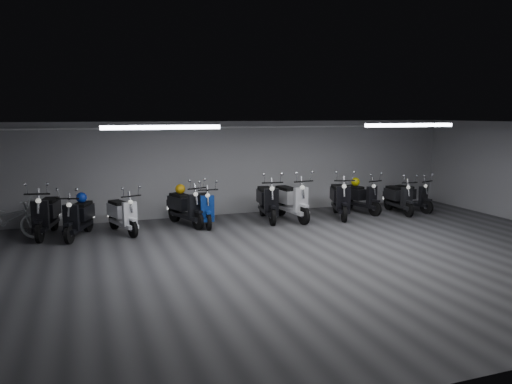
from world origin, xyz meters
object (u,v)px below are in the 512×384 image
object	(u,v)px
helmet_1	(180,189)
helmet_2	(81,198)
scooter_7	(340,193)
scooter_8	(361,192)
scooter_6	(292,194)
scooter_4	(204,201)
scooter_9	(399,193)
scooter_10	(412,192)
helmet_0	(355,182)
scooter_5	(268,195)
scooter_0	(46,208)
scooter_2	(122,209)
scooter_3	(185,201)
scooter_1	(78,211)
bicycle	(8,215)

from	to	relation	value
helmet_1	helmet_2	size ratio (longest dim) A/B	1.04
scooter_7	scooter_8	bearing A→B (deg)	39.68
scooter_6	helmet_2	bearing A→B (deg)	172.10
scooter_4	scooter_6	world-z (taller)	scooter_6
scooter_9	scooter_10	xyz separation A→B (m)	(0.59, 0.16, -0.02)
scooter_4	helmet_0	xyz separation A→B (m)	(4.85, 0.27, 0.28)
scooter_8	scooter_7	bearing A→B (deg)	-173.73
helmet_1	helmet_2	distance (m)	2.59
scooter_8	scooter_9	size ratio (longest dim) A/B	1.03
scooter_4	scooter_9	bearing A→B (deg)	-0.00
scooter_9	helmet_0	xyz separation A→B (m)	(-1.13, 0.66, 0.31)
scooter_4	scooter_5	size ratio (longest dim) A/B	0.90
scooter_9	helmet_2	distance (m)	9.13
scooter_7	scooter_0	bearing A→B (deg)	-164.36
scooter_2	scooter_10	xyz separation A→B (m)	(8.74, -0.03, -0.02)
scooter_8	helmet_1	world-z (taller)	scooter_8
scooter_0	scooter_3	bearing A→B (deg)	11.83
scooter_5	helmet_2	xyz separation A→B (m)	(-4.97, -0.03, 0.22)
scooter_3	scooter_9	bearing A→B (deg)	-24.40
helmet_2	scooter_3	bearing A→B (deg)	3.81
scooter_6	scooter_8	distance (m)	2.42
scooter_4	scooter_9	size ratio (longest dim) A/B	1.04
scooter_4	scooter_6	bearing A→B (deg)	-0.26
scooter_1	scooter_3	xyz separation A→B (m)	(2.73, 0.41, 0.02)
scooter_9	helmet_1	distance (m)	6.62
scooter_4	scooter_8	distance (m)	4.91
scooter_2	scooter_6	size ratio (longest dim) A/B	0.86
scooter_0	helmet_2	xyz separation A→B (m)	(0.84, -0.18, 0.23)
scooter_8	helmet_2	distance (m)	8.05
bicycle	scooter_3	bearing A→B (deg)	-70.81
bicycle	scooter_10	world-z (taller)	scooter_10
scooter_5	scooter_8	bearing A→B (deg)	9.60
scooter_5	scooter_10	bearing A→B (deg)	6.04
scooter_4	scooter_10	xyz separation A→B (m)	(6.57, -0.23, -0.04)
scooter_5	bicycle	bearing A→B (deg)	-173.40
scooter_5	scooter_8	size ratio (longest dim) A/B	1.12
scooter_4	scooter_8	xyz separation A→B (m)	(4.91, 0.04, -0.01)
scooter_5	helmet_0	world-z (taller)	scooter_5
scooter_2	helmet_1	world-z (taller)	scooter_2
scooter_7	helmet_2	world-z (taller)	scooter_7
scooter_3	scooter_9	xyz separation A→B (m)	(6.48, -0.52, -0.05)
helmet_1	bicycle	bearing A→B (deg)	-178.00
scooter_4	scooter_6	size ratio (longest dim) A/B	0.89
scooter_2	scooter_7	bearing A→B (deg)	-20.05
scooter_1	scooter_4	bearing A→B (deg)	26.36
scooter_2	scooter_0	bearing A→B (deg)	150.68
bicycle	helmet_1	size ratio (longest dim) A/B	6.68
scooter_10	helmet_0	world-z (taller)	scooter_10
scooter_10	helmet_1	distance (m)	7.19
scooter_0	scooter_9	world-z (taller)	scooter_0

